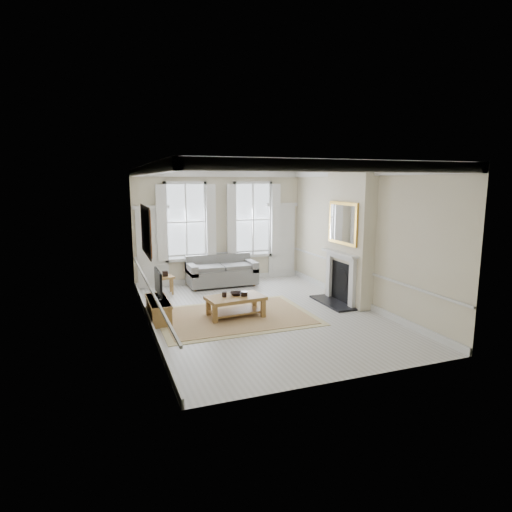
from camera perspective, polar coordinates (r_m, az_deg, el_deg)
name	(u,v)px	position (r m, az deg, el deg)	size (l,w,h in m)	color
floor	(263,314)	(10.13, 0.89, -7.77)	(7.20, 7.20, 0.00)	#B7B5AD
ceiling	(263,167)	(9.66, 0.94, 11.82)	(7.20, 7.20, 0.00)	white
back_wall	(220,227)	(13.15, -4.83, 3.86)	(5.20, 5.20, 0.00)	beige
left_wall	(146,249)	(9.14, -14.45, 0.92)	(7.20, 7.20, 0.00)	beige
right_wall	(360,238)	(10.96, 13.68, 2.41)	(7.20, 7.20, 0.00)	beige
window_left	(186,222)	(12.84, -9.31, 4.52)	(1.26, 0.20, 2.20)	#B2BCC6
window_right	(253,220)	(13.40, -0.44, 4.87)	(1.26, 0.20, 2.20)	#B2BCC6
door_left	(153,249)	(12.78, -13.62, 0.95)	(0.90, 0.08, 2.30)	silver
door_right	(282,242)	(13.87, 3.43, 1.90)	(0.90, 0.08, 2.30)	silver
painting	(146,230)	(9.40, -14.49, 3.31)	(0.05, 1.66, 1.06)	#9E571B
chimney_breast	(349,237)	(11.03, 12.35, 2.51)	(0.35, 1.70, 3.38)	beige
hearth	(333,303)	(11.15, 10.18, -6.14)	(0.55, 1.50, 0.05)	black
fireplace	(340,275)	(11.08, 11.18, -2.51)	(0.21, 1.45, 1.33)	silver
mirror	(343,223)	(10.88, 11.46, 4.29)	(0.06, 1.26, 1.06)	gold
sofa	(221,273)	(12.86, -4.65, -2.27)	(2.02, 0.98, 0.90)	slate
side_table	(165,280)	(12.09, -12.01, -3.13)	(0.50, 0.50, 0.50)	brown
rug	(236,316)	(9.96, -2.74, -8.03)	(3.50, 2.60, 0.02)	#A78256
coffee_table	(235,300)	(9.85, -2.76, -5.86)	(1.37, 0.89, 0.49)	brown
ceramic_pot_a	(224,295)	(9.79, -4.25, -5.15)	(0.11, 0.11, 0.11)	black
ceramic_pot_b	(244,294)	(9.83, -1.56, -5.07)	(0.15, 0.15, 0.11)	black
bowl	(236,294)	(9.92, -2.66, -5.04)	(0.29, 0.29, 0.07)	black
tv_stand	(158,310)	(9.96, -12.88, -6.97)	(0.41, 1.28, 0.46)	brown
tv	(158,283)	(9.80, -12.89, -3.47)	(0.08, 0.90, 0.68)	black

